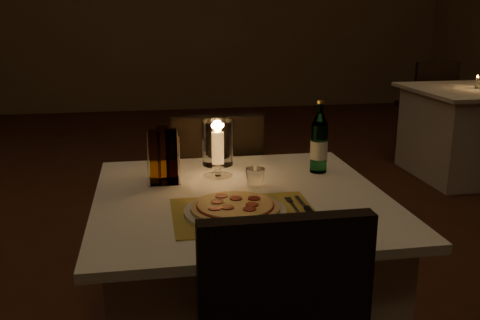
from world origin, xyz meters
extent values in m
cube|color=#4D2718|center=(0.00, 0.00, -0.01)|extent=(8.00, 10.00, 0.02)
cube|color=white|center=(0.09, -0.78, 0.35)|extent=(0.88, 0.88, 0.71)
cube|color=white|center=(0.09, -0.78, 0.72)|extent=(1.00, 1.00, 0.03)
cube|color=black|center=(0.09, -1.39, 0.69)|extent=(0.42, 0.05, 0.42)
cube|color=black|center=(0.09, 0.02, 0.46)|extent=(0.42, 0.42, 0.05)
cube|color=black|center=(0.09, -0.16, 0.69)|extent=(0.42, 0.05, 0.42)
cylinder|color=black|center=(0.26, 0.19, 0.22)|extent=(0.03, 0.03, 0.44)
cylinder|color=black|center=(-0.08, 0.19, 0.22)|extent=(0.03, 0.03, 0.44)
cylinder|color=black|center=(0.26, -0.15, 0.22)|extent=(0.03, 0.03, 0.44)
cylinder|color=black|center=(-0.08, -0.15, 0.22)|extent=(0.03, 0.03, 0.44)
cube|color=#AC953C|center=(0.07, -0.96, 0.74)|extent=(0.45, 0.34, 0.00)
cylinder|color=white|center=(0.04, -0.96, 0.75)|extent=(0.32, 0.32, 0.01)
cylinder|color=#D8B77F|center=(0.04, -0.96, 0.76)|extent=(0.28, 0.28, 0.01)
cylinder|color=maroon|center=(0.04, -0.96, 0.77)|extent=(0.24, 0.24, 0.00)
cylinder|color=#EACC7F|center=(0.04, -0.96, 0.77)|extent=(0.24, 0.24, 0.00)
cylinder|color=maroon|center=(0.11, -0.93, 0.78)|extent=(0.04, 0.04, 0.00)
cylinder|color=maroon|center=(0.05, -0.92, 0.78)|extent=(0.04, 0.04, 0.00)
cylinder|color=maroon|center=(0.01, -0.88, 0.78)|extent=(0.04, 0.04, 0.00)
cylinder|color=maroon|center=(-0.01, -0.93, 0.78)|extent=(0.04, 0.04, 0.00)
cylinder|color=maroon|center=(-0.02, -0.99, 0.78)|extent=(0.04, 0.04, 0.00)
cylinder|color=maroon|center=(0.01, -0.99, 0.78)|extent=(0.04, 0.04, 0.00)
cylinder|color=maroon|center=(0.08, -1.02, 0.78)|extent=(0.04, 0.04, 0.00)
cylinder|color=maroon|center=(0.09, -0.98, 0.78)|extent=(0.04, 0.04, 0.00)
cube|color=silver|center=(0.24, -0.96, 0.75)|extent=(0.01, 0.14, 0.00)
cube|color=silver|center=(0.24, -0.87, 0.75)|extent=(0.02, 0.05, 0.00)
cube|color=black|center=(0.27, -1.01, 0.75)|extent=(0.02, 0.10, 0.01)
cube|color=silver|center=(0.27, -0.90, 0.75)|extent=(0.01, 0.12, 0.00)
cylinder|color=#56A06D|center=(0.44, -0.56, 0.84)|extent=(0.07, 0.07, 0.19)
cylinder|color=#56A06D|center=(0.44, -0.56, 0.99)|extent=(0.02, 0.02, 0.04)
cylinder|color=gold|center=(0.44, -0.56, 1.02)|extent=(0.03, 0.03, 0.01)
cylinder|color=silver|center=(0.44, -0.56, 0.83)|extent=(0.07, 0.07, 0.07)
cylinder|color=white|center=(0.04, -0.58, 0.75)|extent=(0.11, 0.11, 0.01)
cylinder|color=white|center=(0.04, -0.58, 0.77)|extent=(0.02, 0.02, 0.04)
cylinder|color=white|center=(0.04, -0.58, 0.88)|extent=(0.12, 0.12, 0.17)
cylinder|color=white|center=(0.04, -0.58, 0.86)|extent=(0.03, 0.03, 0.12)
ellipsoid|color=orange|center=(0.04, -0.58, 0.94)|extent=(0.02, 0.02, 0.03)
cube|color=white|center=(-0.16, -0.59, 0.74)|extent=(0.12, 0.12, 0.01)
cylinder|color=white|center=(-0.22, -0.65, 0.84)|extent=(0.01, 0.01, 0.18)
cylinder|color=white|center=(-0.11, -0.65, 0.84)|extent=(0.01, 0.01, 0.18)
cylinder|color=white|center=(-0.22, -0.54, 0.84)|extent=(0.01, 0.01, 0.18)
cylinder|color=white|center=(-0.11, -0.54, 0.84)|extent=(0.01, 0.01, 0.18)
cube|color=#BF8C33|center=(-0.19, -0.62, 0.85)|extent=(0.04, 0.04, 0.20)
cube|color=#3F1E14|center=(-0.13, -0.62, 0.85)|extent=(0.04, 0.04, 0.20)
cube|color=#BF8C33|center=(-0.16, -0.56, 0.85)|extent=(0.04, 0.04, 0.20)
cube|color=white|center=(2.43, 1.45, 0.35)|extent=(0.88, 0.88, 0.71)
cube|color=white|center=(2.43, 1.45, 0.72)|extent=(1.00, 1.00, 0.03)
cube|color=black|center=(2.43, 2.25, 0.46)|extent=(0.42, 0.42, 0.05)
cube|color=black|center=(2.43, 2.06, 0.69)|extent=(0.42, 0.05, 0.42)
cylinder|color=black|center=(2.60, 2.42, 0.22)|extent=(0.03, 0.03, 0.44)
cylinder|color=black|center=(2.26, 2.42, 0.22)|extent=(0.03, 0.03, 0.44)
cylinder|color=black|center=(2.60, 2.08, 0.22)|extent=(0.03, 0.03, 0.44)
cylinder|color=black|center=(2.26, 2.08, 0.22)|extent=(0.03, 0.03, 0.44)
cylinder|color=white|center=(2.43, 1.45, 0.79)|extent=(0.03, 0.03, 0.09)
ellipsoid|color=orange|center=(2.43, 1.45, 0.84)|extent=(0.01, 0.01, 0.02)
camera|label=1|loc=(-0.21, -2.50, 1.36)|focal=40.00mm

